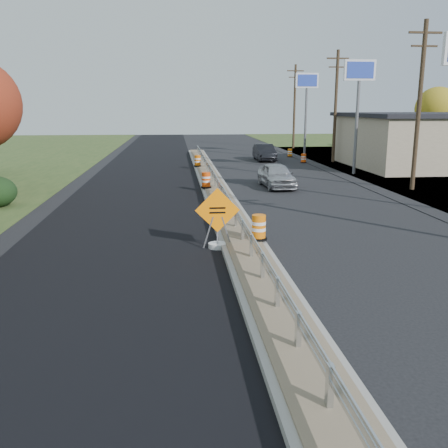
{
  "coord_description": "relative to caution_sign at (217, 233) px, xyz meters",
  "views": [
    {
      "loc": [
        -2.29,
        -18.69,
        4.75
      ],
      "look_at": [
        -0.78,
        -3.28,
        1.1
      ],
      "focal_mm": 40.0,
      "sensor_mm": 36.0,
      "label": 1
    }
  ],
  "objects": [
    {
      "name": "ground",
      "position": [
        0.9,
        2.23,
        -0.53
      ],
      "size": [
        140.0,
        140.0,
        0.0
      ],
      "primitive_type": "plane",
      "color": "black",
      "rests_on": "ground"
    },
    {
      "name": "barrel_shoulder_mid",
      "position": [
        9.71,
        26.02,
        -0.16
      ],
      "size": [
        0.54,
        0.54,
        0.79
      ],
      "color": "black",
      "rests_on": "ground"
    },
    {
      "name": "pylon_sign_north",
      "position": [
        11.4,
        32.23,
        5.94
      ],
      "size": [
        2.2,
        0.3,
        7.9
      ],
      "color": "slate",
      "rests_on": "ground"
    },
    {
      "name": "pylon_sign_mid",
      "position": [
        11.4,
        18.23,
        5.94
      ],
      "size": [
        2.2,
        0.3,
        7.9
      ],
      "color": "slate",
      "rests_on": "ground"
    },
    {
      "name": "utility_pole_nmid",
      "position": [
        12.4,
        26.23,
        4.4
      ],
      "size": [
        1.9,
        0.26,
        9.4
      ],
      "color": "#473523",
      "rests_on": "ground"
    },
    {
      "name": "utility_pole_north",
      "position": [
        12.4,
        41.23,
        4.4
      ],
      "size": [
        1.9,
        0.26,
        9.4
      ],
      "color": "#473523",
      "rests_on": "ground"
    },
    {
      "name": "tree_far_yellow",
      "position": [
        26.9,
        36.23,
        4.0
      ],
      "size": [
        4.62,
        4.62,
        6.86
      ],
      "color": "#473523",
      "rests_on": "ground"
    },
    {
      "name": "barrel_median_far",
      "position": [
        0.35,
        22.31,
        0.11
      ],
      "size": [
        0.59,
        0.59,
        0.86
      ],
      "color": "black",
      "rests_on": "median"
    },
    {
      "name": "utility_pole_smid",
      "position": [
        12.4,
        11.23,
        4.4
      ],
      "size": [
        1.9,
        0.26,
        9.4
      ],
      "color": "#473523",
      "rests_on": "ground"
    },
    {
      "name": "barrel_shoulder_far",
      "position": [
        9.72,
        31.3,
        -0.16
      ],
      "size": [
        0.53,
        0.53,
        0.78
      ],
      "color": "black",
      "rests_on": "ground"
    },
    {
      "name": "milled_overlay",
      "position": [
        -3.5,
        12.23,
        -0.53
      ],
      "size": [
        7.2,
        120.0,
        0.01
      ],
      "primitive_type": "cube",
      "color": "black",
      "rests_on": "ground"
    },
    {
      "name": "guardrail",
      "position": [
        0.9,
        11.23,
        0.19
      ],
      "size": [
        0.1,
        46.15,
        0.72
      ],
      "color": "silver",
      "rests_on": "median"
    },
    {
      "name": "barrel_median_near",
      "position": [
        1.45,
        0.15,
        0.12
      ],
      "size": [
        0.6,
        0.6,
        0.88
      ],
      "color": "black",
      "rests_on": "median"
    },
    {
      "name": "median",
      "position": [
        0.9,
        10.23,
        -0.42
      ],
      "size": [
        1.6,
        55.0,
        0.23
      ],
      "color": "gray",
      "rests_on": "ground"
    },
    {
      "name": "barrel_median_mid",
      "position": [
        0.35,
        11.71,
        0.12
      ],
      "size": [
        0.61,
        0.61,
        0.89
      ],
      "color": "black",
      "rests_on": "median"
    },
    {
      "name": "car_silver",
      "position": [
        4.68,
        12.93,
        0.19
      ],
      "size": [
        1.92,
        4.34,
        1.45
      ],
      "primitive_type": "imported",
      "rotation": [
        0.0,
        0.0,
        0.05
      ],
      "color": "#B5B5BA",
      "rests_on": "ground"
    },
    {
      "name": "caution_sign",
      "position": [
        0.0,
        0.0,
        0.0
      ],
      "size": [
        1.52,
        0.63,
        2.1
      ],
      "rotation": [
        0.0,
        0.0,
        -0.0
      ],
      "color": "white",
      "rests_on": "ground"
    },
    {
      "name": "car_dark_mid",
      "position": [
        6.66,
        28.2,
        0.2
      ],
      "size": [
        1.55,
        4.44,
        1.46
      ],
      "primitive_type": "imported",
      "rotation": [
        0.0,
        0.0,
        0.0
      ],
      "color": "black",
      "rests_on": "ground"
    }
  ]
}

